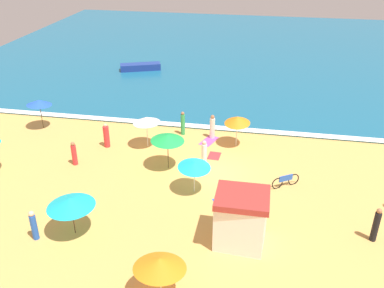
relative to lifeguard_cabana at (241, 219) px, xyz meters
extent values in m
plane|color=#E0A856|center=(-1.88, 5.90, -1.36)|extent=(60.00, 60.00, 0.00)
cube|color=#196084|center=(-1.88, 33.90, -1.31)|extent=(60.00, 44.00, 0.10)
cube|color=white|center=(-1.88, 12.20, -1.26)|extent=(57.00, 0.70, 0.01)
cube|color=white|center=(0.00, 0.00, -0.17)|extent=(2.38, 2.15, 2.38)
cube|color=#A5332D|center=(0.00, 0.00, 1.17)|extent=(2.43, 2.16, 0.30)
cylinder|color=#4C3823|center=(-7.97, -0.82, -0.38)|extent=(0.05, 0.05, 1.98)
cone|color=#19B7C6|center=(-7.97, -0.82, 0.44)|extent=(2.76, 2.75, 0.49)
cylinder|color=#4C3823|center=(-4.93, 6.08, -0.25)|extent=(0.05, 0.05, 2.22)
cone|color=green|center=(-4.93, 6.08, 0.71)|extent=(2.73, 2.72, 0.48)
cylinder|color=silver|center=(-2.89, 3.79, -0.41)|extent=(0.05, 0.05, 1.90)
cone|color=#19B7C6|center=(-2.89, 3.79, 0.40)|extent=(2.58, 2.59, 0.54)
cylinder|color=#4C3823|center=(-15.38, 9.98, -0.28)|extent=(0.05, 0.05, 2.16)
cone|color=blue|center=(-15.38, 9.98, 0.66)|extent=(2.48, 2.49, 0.51)
cylinder|color=silver|center=(-2.85, -3.90, -0.39)|extent=(0.05, 0.05, 1.94)
cone|color=orange|center=(-2.85, -3.90, 0.40)|extent=(2.28, 2.32, 0.68)
cylinder|color=silver|center=(-6.96, 8.57, -0.30)|extent=(0.05, 0.05, 2.13)
cone|color=white|center=(-6.96, 8.57, 0.62)|extent=(2.32, 2.30, 0.50)
cylinder|color=silver|center=(-1.09, 9.80, -0.30)|extent=(0.05, 0.05, 2.12)
cone|color=orange|center=(-1.09, 9.80, 0.56)|extent=(2.17, 2.19, 0.68)
torus|color=black|center=(1.70, 4.98, -1.03)|extent=(0.64, 0.44, 0.72)
torus|color=black|center=(2.62, 5.58, -1.03)|extent=(0.64, 0.44, 0.72)
cube|color=blue|center=(2.16, 5.28, -0.81)|extent=(0.77, 0.53, 0.36)
cylinder|color=white|center=(-2.86, 10.70, -0.62)|extent=(0.40, 0.40, 1.48)
sphere|color=#9E6B47|center=(-2.86, 10.70, 0.24)|extent=(0.27, 0.27, 0.27)
cylinder|color=black|center=(6.24, 1.30, -0.57)|extent=(0.44, 0.44, 1.58)
sphere|color=#9E6B47|center=(6.24, 1.30, 0.33)|extent=(0.25, 0.25, 0.25)
cylinder|color=red|center=(-9.67, 8.06, -0.62)|extent=(0.47, 0.47, 1.49)
sphere|color=beige|center=(-9.67, 8.06, 0.23)|extent=(0.22, 0.22, 0.22)
cylinder|color=green|center=(-5.00, 10.85, -0.60)|extent=(0.43, 0.43, 1.53)
sphere|color=#9E6B47|center=(-5.00, 10.85, 0.27)|extent=(0.23, 0.23, 0.23)
cylinder|color=blue|center=(-9.63, -1.57, -0.69)|extent=(0.42, 0.42, 1.34)
sphere|color=beige|center=(-9.63, -1.57, 0.10)|extent=(0.27, 0.27, 0.27)
cylinder|color=white|center=(-2.82, 6.86, -0.65)|extent=(0.46, 0.46, 1.44)
sphere|color=#DBA884|center=(-2.82, 6.86, 0.19)|extent=(0.27, 0.27, 0.27)
cylinder|color=red|center=(-10.78, 5.42, -0.70)|extent=(0.39, 0.39, 1.33)
sphere|color=#9E6B47|center=(-10.78, 5.42, 0.08)|extent=(0.25, 0.25, 0.25)
cube|color=#D84CA5|center=(-3.00, 10.15, -1.36)|extent=(1.29, 1.82, 0.01)
cube|color=red|center=(-2.34, 8.09, -1.36)|extent=(0.83, 1.13, 0.01)
cube|color=blue|center=(-1.08, 2.90, -1.36)|extent=(1.44, 1.56, 0.01)
cube|color=navy|center=(-12.27, 24.51, -0.94)|extent=(4.18, 2.50, 0.66)
camera|label=1|loc=(0.66, -15.86, 12.08)|focal=39.61mm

